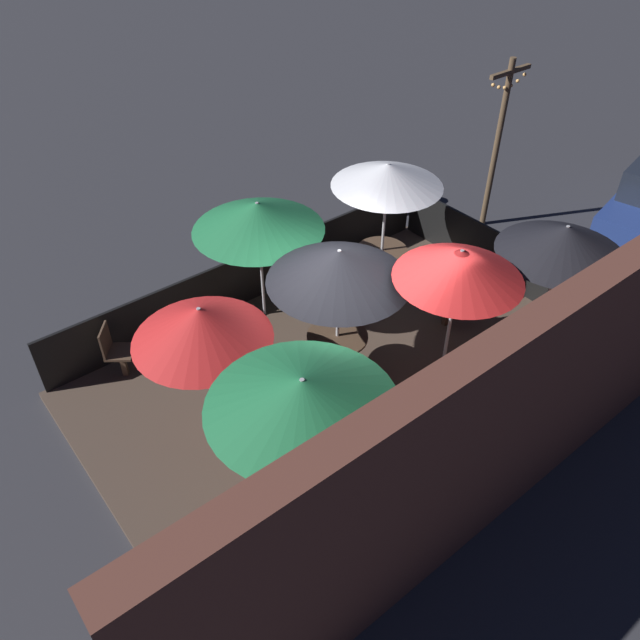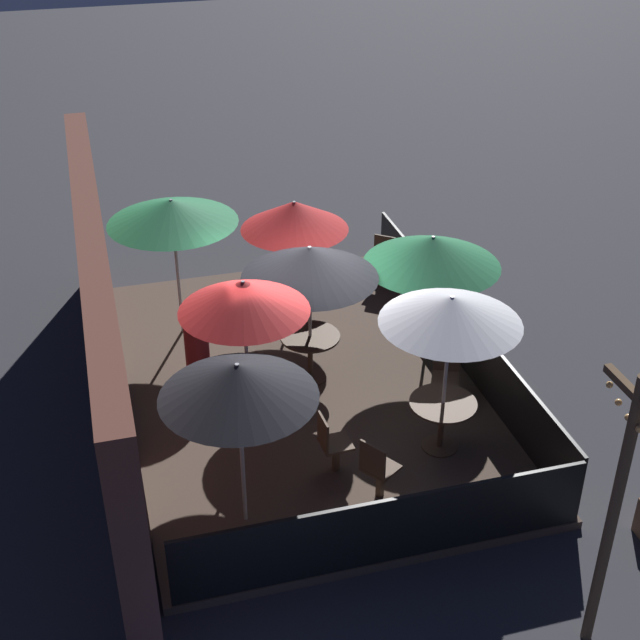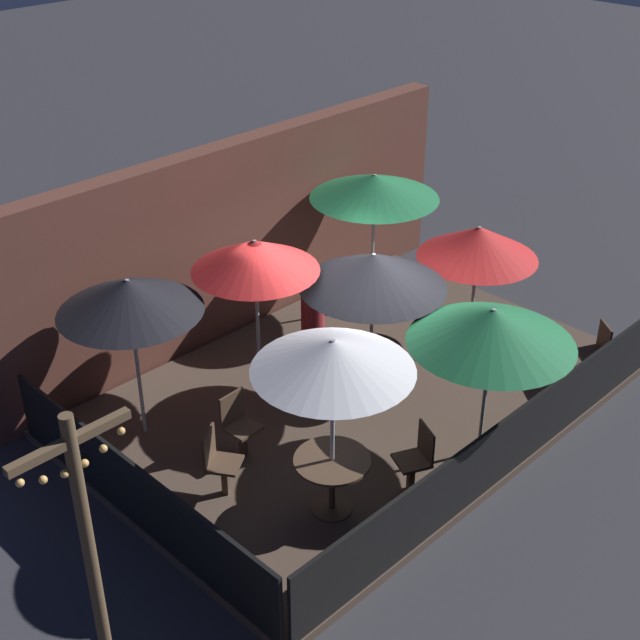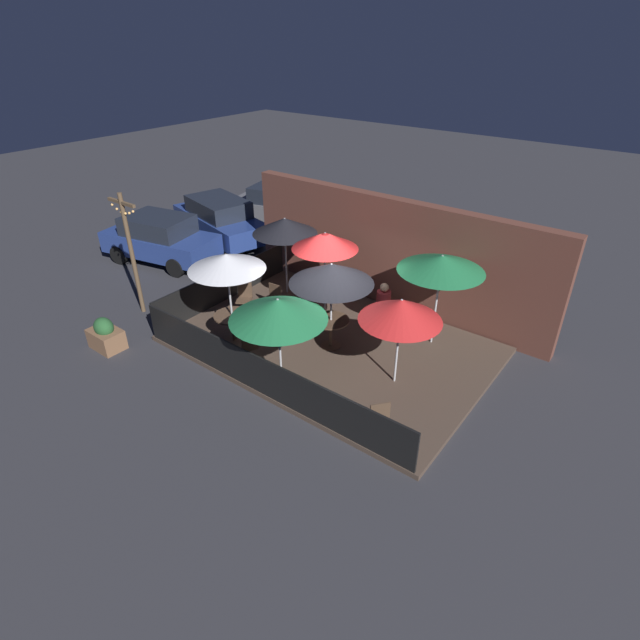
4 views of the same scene
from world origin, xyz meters
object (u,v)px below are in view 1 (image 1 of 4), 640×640
at_px(dining_table_1, 337,343).
at_px(patron_0, 390,428).
at_px(patio_chair_3, 116,350).
at_px(planter_box, 398,191).
at_px(patio_chair_0, 451,303).
at_px(patio_umbrella_3, 258,216).
at_px(patio_umbrella_4, 302,393).
at_px(patio_umbrella_1, 339,266).
at_px(patio_umbrella_0, 388,175).
at_px(patio_umbrella_6, 564,240).
at_px(patio_umbrella_5, 201,324).
at_px(patio_umbrella_2, 460,265).
at_px(light_post, 498,137).
at_px(dining_table_0, 381,257).
at_px(patio_chair_1, 460,276).
at_px(patio_chair_2, 321,271).

xyz_separation_m(dining_table_1, patron_0, (0.49, 1.66, -0.05)).
relative_size(patio_chair_3, patron_0, 0.74).
bearing_deg(planter_box, patio_chair_0, 57.07).
xyz_separation_m(patio_umbrella_3, patio_umbrella_4, (1.90, 3.64, 0.26)).
relative_size(dining_table_1, patio_chair_3, 0.99).
relative_size(patio_umbrella_1, patio_chair_0, 2.51).
bearing_deg(patio_umbrella_1, patio_chair_3, -38.11).
height_order(patio_umbrella_0, patio_chair_0, patio_umbrella_0).
relative_size(patio_umbrella_0, patio_umbrella_6, 1.03).
relative_size(patio_umbrella_4, patio_umbrella_5, 1.14).
bearing_deg(dining_table_1, patio_umbrella_2, 132.33).
bearing_deg(patron_0, light_post, 34.57).
bearing_deg(light_post, patio_umbrella_5, 10.56).
bearing_deg(patron_0, patio_umbrella_6, 6.73).
bearing_deg(dining_table_0, patio_umbrella_4, 36.69).
height_order(patio_chair_3, planter_box, patio_chair_3).
bearing_deg(planter_box, patio_chair_3, 10.30).
height_order(patio_umbrella_6, dining_table_0, patio_umbrella_6).
distance_m(patio_umbrella_5, patio_chair_1, 5.07).
bearing_deg(patio_umbrella_5, patio_chair_0, 172.25).
height_order(patio_umbrella_2, patio_umbrella_4, patio_umbrella_2).
distance_m(patio_umbrella_1, dining_table_1, 1.40).
xyz_separation_m(patio_umbrella_4, patio_chair_0, (-4.14, -1.42, -1.71)).
bearing_deg(patio_umbrella_4, patio_umbrella_6, -178.41).
relative_size(patio_umbrella_4, patron_0, 1.91).
height_order(patio_umbrella_1, patio_umbrella_3, patio_umbrella_1).
bearing_deg(patron_0, dining_table_1, 78.87).
relative_size(patio_umbrella_1, planter_box, 2.62).
height_order(dining_table_1, planter_box, dining_table_1).
distance_m(patio_umbrella_1, light_post, 5.73).
bearing_deg(patio_chair_1, patio_umbrella_6, 144.74).
bearing_deg(patio_umbrella_3, patio_chair_2, 172.82).
bearing_deg(patio_chair_1, dining_table_1, 59.49).
distance_m(patio_umbrella_5, patio_chair_3, 2.32).
bearing_deg(patio_chair_1, patio_umbrella_4, 78.05).
relative_size(patio_umbrella_4, dining_table_1, 2.62).
height_order(planter_box, light_post, light_post).
height_order(patio_umbrella_1, patio_umbrella_6, patio_umbrella_6).
relative_size(patio_umbrella_2, planter_box, 2.81).
relative_size(patio_umbrella_2, patio_chair_0, 2.69).
bearing_deg(patio_umbrella_2, patio_chair_2, -90.76).
xyz_separation_m(patio_umbrella_2, dining_table_0, (-1.05, -2.47, -1.60)).
relative_size(patio_umbrella_6, light_post, 0.68).
relative_size(patio_chair_0, patio_chair_2, 1.00).
height_order(patio_umbrella_5, patron_0, patio_umbrella_5).
xyz_separation_m(patio_umbrella_4, patio_chair_2, (-3.04, -3.49, -1.71)).
height_order(dining_table_0, patio_chair_0, patio_chair_0).
bearing_deg(dining_table_1, patio_chair_3, -38.11).
bearing_deg(patron_0, patio_chair_1, 33.25).
xyz_separation_m(patio_umbrella_3, patron_0, (0.46, 3.58, -1.37)).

